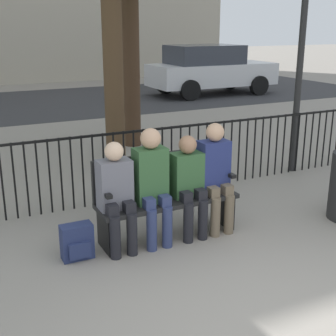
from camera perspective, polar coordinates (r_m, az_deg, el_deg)
The scene contains 9 objects.
park_bench at distance 5.16m, azimuth -0.38°, elevation -3.08°, with size 1.57×0.45×0.92m.
seated_person_0 at distance 4.77m, azimuth -6.29°, elevation -2.89°, with size 0.34×0.39×1.16m.
seated_person_1 at distance 4.90m, azimuth -1.95°, elevation -1.53°, with size 0.34×0.39×1.26m.
seated_person_2 at distance 5.10m, azimuth 2.54°, elevation -1.59°, with size 0.34×0.39×1.14m.
seated_person_3 at distance 5.25m, azimuth 5.77°, elevation -0.48°, with size 0.34×0.39×1.24m.
backpack at distance 4.83m, azimuth -11.01°, elevation -8.87°, with size 0.32×0.20×0.37m.
fence_railing at distance 6.17m, azimuth -5.35°, elevation 0.97°, with size 9.01×0.03×0.95m.
street_surface at distance 14.49m, azimuth -17.68°, elevation 7.35°, with size 24.00×6.00×0.01m.
parked_car_1 at distance 15.88m, azimuth 5.12°, elevation 11.92°, with size 4.20×1.94×1.62m.
Camera 1 is at (-2.11, -2.16, 2.27)m, focal length 50.00 mm.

